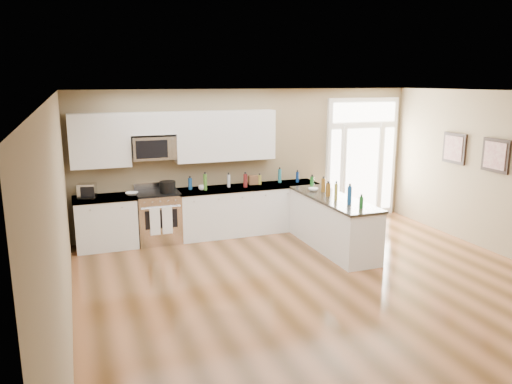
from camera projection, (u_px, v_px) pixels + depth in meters
The scene contains 20 objects.
ground at pixel (352, 307), 6.65m from camera, with size 8.00×8.00×0.00m, color #4F3116.
room_shell at pixel (357, 182), 6.27m from camera, with size 8.00×8.00×8.00m.
back_cabinet_left at pixel (106, 224), 8.96m from camera, with size 1.10×0.66×0.94m.
back_cabinet_right at pixel (249, 211), 9.88m from camera, with size 2.85×0.66×0.94m.
peninsula_cabinet at pixel (332, 225), 8.91m from camera, with size 0.69×2.32×0.94m.
upper_cabinet_left at pixel (100, 141), 8.76m from camera, with size 1.04×0.33×0.95m, color silver.
upper_cabinet_right at pixel (225, 136), 9.54m from camera, with size 1.94×0.33×0.95m, color silver.
upper_cabinet_short at pixel (152, 123), 9.02m from camera, with size 0.82×0.33×0.40m, color silver.
microwave at pixel (154, 148), 9.08m from camera, with size 0.78×0.41×0.42m.
entry_door at pixel (362, 158), 10.84m from camera, with size 1.70×0.10×2.60m.
wall_art_near at pixel (454, 148), 9.46m from camera, with size 0.05×0.58×0.58m.
wall_art_far at pixel (496, 156), 8.55m from camera, with size 0.05×0.58×0.58m.
kitchen_range at pixel (159, 217), 9.26m from camera, with size 0.78×0.69×1.08m.
stockpot at pixel (168, 187), 9.11m from camera, with size 0.29×0.29×0.22m, color black.
toaster_oven at pixel (87, 191), 8.74m from camera, with size 0.30×0.24×0.26m, color silver.
cardboard_box at pixel (254, 180), 9.91m from camera, with size 0.21×0.15×0.17m, color brown.
bowl_left at pixel (132, 194), 8.96m from camera, with size 0.22×0.22×0.05m, color white.
bowl_peninsula at pixel (313, 189), 9.31m from camera, with size 0.19×0.19×0.06m, color white.
cup_counter at pixel (202, 188), 9.38m from camera, with size 0.12×0.12×0.09m, color white.
counter_bottles at pixel (285, 185), 9.24m from camera, with size 2.34×2.45×0.31m.
Camera 1 is at (-3.33, -5.33, 2.95)m, focal length 35.00 mm.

